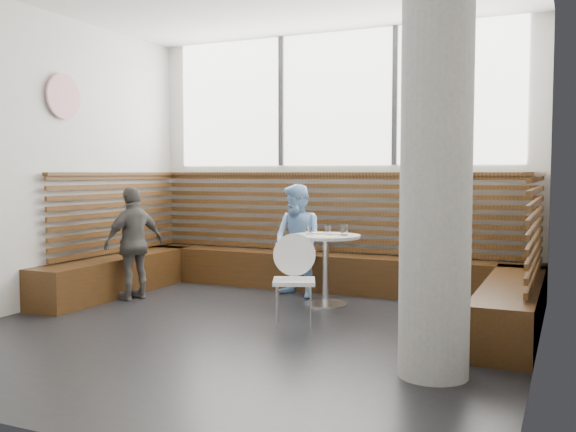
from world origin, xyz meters
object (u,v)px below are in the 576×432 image
at_px(cafe_table, 326,255).
at_px(cafe_chair, 297,272).
at_px(child_left, 134,243).
at_px(child_back, 298,241).
at_px(concrete_column, 436,152).
at_px(adult_man, 434,233).

bearing_deg(cafe_table, cafe_chair, -86.68).
bearing_deg(cafe_chair, cafe_table, 70.90).
bearing_deg(child_left, child_back, 136.16).
bearing_deg(child_back, concrete_column, -28.68).
distance_m(cafe_chair, adult_man, 1.38).
xyz_separation_m(concrete_column, cafe_table, (-1.57, 1.99, -1.04)).
bearing_deg(concrete_column, adult_man, 101.29).
distance_m(adult_man, child_back, 1.84).
xyz_separation_m(adult_man, child_left, (-3.38, -0.24, -0.23)).
bearing_deg(cafe_chair, child_left, 148.15).
height_order(cafe_table, cafe_chair, cafe_chair).
bearing_deg(child_back, child_left, -132.23).
xyz_separation_m(child_back, child_left, (-1.67, -0.88, -0.01)).
distance_m(concrete_column, cafe_chair, 2.15).
bearing_deg(child_left, cafe_chair, 98.83).
relative_size(concrete_column, cafe_chair, 3.71).
relative_size(adult_man, child_left, 1.35).
distance_m(adult_man, child_left, 3.39).
bearing_deg(child_back, adult_man, -0.93).
height_order(concrete_column, cafe_chair, concrete_column).
xyz_separation_m(cafe_table, adult_man, (1.24, -0.33, 0.32)).
distance_m(cafe_table, child_back, 0.58).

